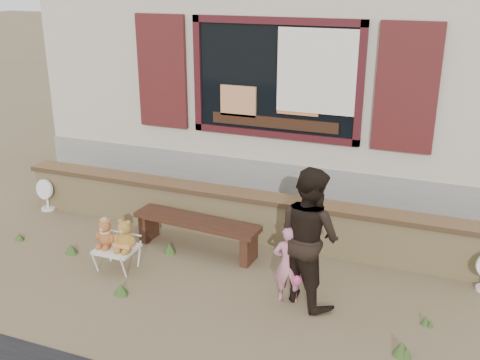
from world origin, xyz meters
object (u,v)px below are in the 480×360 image
at_px(bench, 197,228).
at_px(teddy_bear_left, 106,232).
at_px(teddy_bear_right, 125,234).
at_px(child, 288,264).
at_px(folding_chair, 117,250).
at_px(adult, 309,236).

height_order(bench, teddy_bear_left, teddy_bear_left).
height_order(teddy_bear_right, child, child).
bearing_deg(teddy_bear_right, bench, 54.95).
bearing_deg(folding_chair, child, 1.49).
distance_m(bench, folding_chair, 1.07).
distance_m(teddy_bear_left, adult, 2.53).
relative_size(bench, child, 1.93).
bearing_deg(adult, folding_chair, 37.40).
bearing_deg(adult, child, 59.47).
xyz_separation_m(child, adult, (0.20, 0.10, 0.33)).
height_order(child, adult, adult).
height_order(teddy_bear_left, child, child).
distance_m(folding_chair, teddy_bear_left, 0.25).
bearing_deg(child, bench, -44.45).
distance_m(bench, teddy_bear_left, 1.18).
distance_m(folding_chair, teddy_bear_right, 0.27).
xyz_separation_m(bench, folding_chair, (-0.70, -0.81, -0.06)).
xyz_separation_m(folding_chair, teddy_bear_right, (0.14, 0.00, 0.23)).
distance_m(bench, child, 1.65).
bearing_deg(folding_chair, adult, 3.70).
height_order(bench, child, child).
distance_m(bench, teddy_bear_right, 1.00).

